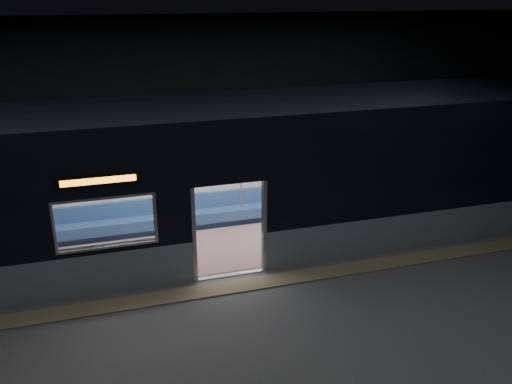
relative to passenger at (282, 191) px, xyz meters
name	(u,v)px	position (x,y,z in m)	size (l,w,h in m)	color
station_floor	(244,301)	(-2.00, -3.55, -0.79)	(24.00, 14.00, 0.01)	#47494C
station_envelope	(242,114)	(-2.00, -3.55, 2.88)	(24.00, 14.00, 5.00)	black
tactile_strip	(237,286)	(-2.00, -3.00, -0.77)	(22.80, 0.50, 0.03)	#8C7F59
metro_car	(213,171)	(-2.01, -1.00, 1.06)	(18.00, 3.04, 3.35)	gray
passenger	(282,191)	(0.00, 0.00, 0.00)	(0.42, 0.68, 1.33)	black
handbag	(285,198)	(0.03, -0.21, -0.12)	(0.25, 0.21, 0.13)	black
transit_map	(256,164)	(-0.59, 0.31, 0.69)	(0.98, 0.03, 0.64)	white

